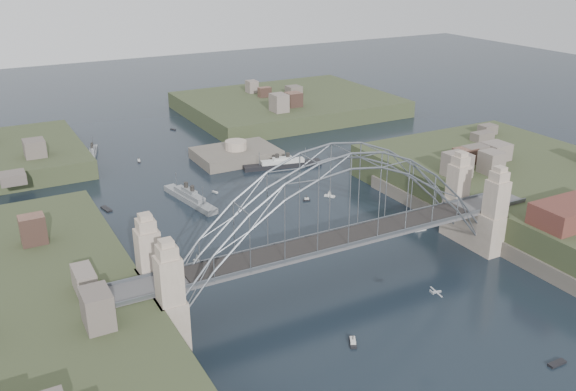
# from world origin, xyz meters

# --- Properties ---
(ground) EXTENTS (500.00, 500.00, 0.00)m
(ground) POSITION_xyz_m (0.00, 0.00, 0.00)
(ground) COLOR black
(ground) RESTS_ON ground
(bridge) EXTENTS (84.00, 13.80, 24.60)m
(bridge) POSITION_xyz_m (0.00, 0.00, 12.32)
(bridge) COLOR #505052
(bridge) RESTS_ON ground
(shore_east) EXTENTS (50.50, 90.00, 12.00)m
(shore_east) POSITION_xyz_m (57.32, 0.00, 1.97)
(shore_east) COLOR #313A20
(shore_east) RESTS_ON ground
(headland_ne) EXTENTS (70.00, 55.00, 9.50)m
(headland_ne) POSITION_xyz_m (50.00, 110.00, 0.75)
(headland_ne) COLOR #313A20
(headland_ne) RESTS_ON ground
(fort_island) EXTENTS (22.00, 16.00, 9.40)m
(fort_island) POSITION_xyz_m (12.00, 70.00, -0.34)
(fort_island) COLOR #564F45
(fort_island) RESTS_ON ground
(naval_cruiser_near) EXTENTS (6.17, 20.16, 6.00)m
(naval_cruiser_near) POSITION_xyz_m (-9.97, 47.10, 0.93)
(naval_cruiser_near) COLOR gray
(naval_cruiser_near) RESTS_ON ground
(naval_cruiser_far) EXTENTS (5.59, 13.89, 4.69)m
(naval_cruiser_far) POSITION_xyz_m (-22.14, 92.96, 0.73)
(naval_cruiser_far) COLOR gray
(naval_cruiser_far) RESTS_ON ground
(ocean_liner) EXTENTS (21.39, 7.24, 5.22)m
(ocean_liner) POSITION_xyz_m (20.29, 58.30, 0.81)
(ocean_liner) COLOR black
(ocean_liner) RESTS_ON ground
(aeroplane) EXTENTS (1.72, 3.13, 0.46)m
(aeroplane) POSITION_xyz_m (3.01, -21.25, 8.17)
(aeroplane) COLOR #B3B6BA
(small_boat_a) EXTENTS (1.16, 2.79, 2.38)m
(small_boat_a) POSITION_xyz_m (-19.24, 17.98, 0.80)
(small_boat_a) COLOR silver
(small_boat_a) RESTS_ON ground
(small_boat_b) EXTENTS (1.72, 0.92, 1.43)m
(small_boat_b) POSITION_xyz_m (14.07, 34.79, 0.30)
(small_boat_b) COLOR silver
(small_boat_b) RESTS_ON ground
(small_boat_c) EXTENTS (2.15, 2.92, 1.43)m
(small_boat_c) POSITION_xyz_m (-7.85, -16.54, 0.28)
(small_boat_c) COLOR silver
(small_boat_c) RESTS_ON ground
(small_boat_d) EXTENTS (2.17, 2.48, 2.38)m
(small_boat_d) POSITION_xyz_m (20.10, 34.31, 0.85)
(small_boat_d) COLOR silver
(small_boat_d) RESTS_ON ground
(small_boat_e) EXTENTS (1.96, 3.89, 0.45)m
(small_boat_e) POSITION_xyz_m (-28.06, 51.83, 0.15)
(small_boat_e) COLOR silver
(small_boat_e) RESTS_ON ground
(small_boat_f) EXTENTS (1.10, 1.57, 0.45)m
(small_boat_f) POSITION_xyz_m (-2.71, 49.65, 0.15)
(small_boat_f) COLOR silver
(small_boat_f) RESTS_ON ground
(small_boat_g) EXTENTS (2.91, 0.98, 0.45)m
(small_boat_g) POSITION_xyz_m (14.68, -34.48, 0.15)
(small_boat_g) COLOR silver
(small_boat_g) RESTS_ON ground
(small_boat_h) EXTENTS (1.14, 2.24, 1.43)m
(small_boat_h) POSITION_xyz_m (-12.32, 80.89, 0.29)
(small_boat_h) COLOR silver
(small_boat_h) RESTS_ON ground
(small_boat_i) EXTENTS (2.81, 1.19, 2.38)m
(small_boat_i) POSITION_xyz_m (26.62, 9.57, 0.80)
(small_boat_i) COLOR silver
(small_boat_i) RESTS_ON ground
(small_boat_k) EXTENTS (1.39, 2.18, 0.45)m
(small_boat_k) POSITION_xyz_m (6.34, 107.11, 0.15)
(small_boat_k) COLOR silver
(small_boat_k) RESTS_ON ground
(small_boat_l) EXTENTS (1.98, 2.70, 2.38)m
(small_boat_l) POSITION_xyz_m (-34.58, 25.01, 0.82)
(small_boat_l) COLOR silver
(small_boat_l) RESTS_ON ground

